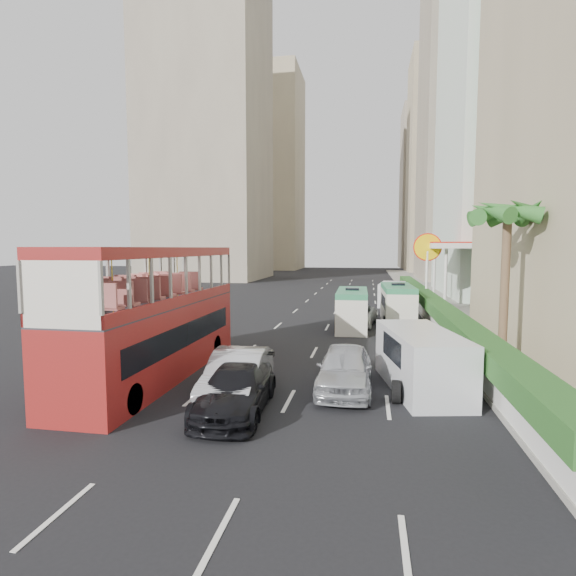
% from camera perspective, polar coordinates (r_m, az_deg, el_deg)
% --- Properties ---
extents(ground_plane, '(200.00, 200.00, 0.00)m').
position_cam_1_polar(ground_plane, '(17.08, 2.64, -12.04)').
color(ground_plane, black).
rests_on(ground_plane, ground).
extents(double_decker_bus, '(2.50, 11.00, 5.06)m').
position_cam_1_polar(double_decker_bus, '(18.28, -16.34, -2.97)').
color(double_decker_bus, maroon).
rests_on(double_decker_bus, ground).
extents(car_silver_lane_a, '(2.02, 4.98, 1.61)m').
position_cam_1_polar(car_silver_lane_a, '(15.54, -6.40, -13.82)').
color(car_silver_lane_a, silver).
rests_on(car_silver_lane_a, ground).
extents(car_silver_lane_b, '(1.88, 4.66, 1.59)m').
position_cam_1_polar(car_silver_lane_b, '(16.44, 7.18, -12.75)').
color(car_silver_lane_b, silver).
rests_on(car_silver_lane_b, ground).
extents(car_black, '(2.21, 4.92, 1.40)m').
position_cam_1_polar(car_black, '(14.45, -6.57, -15.30)').
color(car_black, black).
rests_on(car_black, ground).
extents(van_asset, '(2.77, 5.01, 1.33)m').
position_cam_1_polar(van_asset, '(29.77, 8.71, -4.69)').
color(van_asset, silver).
rests_on(van_asset, ground).
extents(minibus_near, '(1.92, 5.51, 2.43)m').
position_cam_1_polar(minibus_near, '(28.26, 8.13, -2.71)').
color(minibus_near, silver).
rests_on(minibus_near, ground).
extents(minibus_far, '(2.11, 5.79, 2.54)m').
position_cam_1_polar(minibus_far, '(31.12, 13.74, -1.99)').
color(minibus_far, silver).
rests_on(minibus_far, ground).
extents(panel_van_near, '(3.07, 5.54, 2.09)m').
position_cam_1_polar(panel_van_near, '(16.86, 16.50, -8.78)').
color(panel_van_near, silver).
rests_on(panel_van_near, ground).
extents(panel_van_far, '(2.64, 5.20, 1.99)m').
position_cam_1_polar(panel_van_far, '(40.48, 13.09, -0.75)').
color(panel_van_far, silver).
rests_on(panel_van_far, ground).
extents(sidewalk, '(6.00, 120.00, 0.18)m').
position_cam_1_polar(sidewalk, '(42.04, 19.53, -1.94)').
color(sidewalk, '#99968C').
rests_on(sidewalk, ground).
extents(kerb_wall, '(0.30, 44.00, 1.00)m').
position_cam_1_polar(kerb_wall, '(30.76, 17.72, -3.27)').
color(kerb_wall, silver).
rests_on(kerb_wall, sidewalk).
extents(hedge, '(1.10, 44.00, 0.70)m').
position_cam_1_polar(hedge, '(30.65, 17.76, -1.70)').
color(hedge, '#2D6626').
rests_on(hedge, kerb_wall).
extents(palm_tree, '(0.36, 0.36, 6.40)m').
position_cam_1_polar(palm_tree, '(21.03, 25.81, 0.09)').
color(palm_tree, brown).
rests_on(palm_tree, sidewalk).
extents(shell_station, '(6.50, 8.00, 5.50)m').
position_cam_1_polar(shell_station, '(40.03, 21.52, 1.48)').
color(shell_station, silver).
rests_on(shell_station, ground).
extents(tower_stripe, '(16.00, 18.00, 58.00)m').
position_cam_1_polar(tower_stripe, '(57.83, 28.96, 28.98)').
color(tower_stripe, white).
rests_on(tower_stripe, ground).
extents(tower_mid, '(16.00, 16.00, 50.00)m').
position_cam_1_polar(tower_mid, '(78.44, 22.86, 19.46)').
color(tower_mid, '#9F937D').
rests_on(tower_mid, ground).
extents(tower_far_a, '(14.00, 14.00, 44.00)m').
position_cam_1_polar(tower_far_a, '(100.74, 19.15, 14.52)').
color(tower_far_a, tan).
rests_on(tower_far_a, ground).
extents(tower_far_b, '(14.00, 14.00, 40.00)m').
position_cam_1_polar(tower_far_b, '(122.02, 17.49, 11.91)').
color(tower_far_b, '#9F937D').
rests_on(tower_far_b, ground).
extents(tower_left_a, '(18.00, 18.00, 52.00)m').
position_cam_1_polar(tower_left_a, '(78.67, -10.26, 20.48)').
color(tower_left_a, '#9F937D').
rests_on(tower_left_a, ground).
extents(tower_left_b, '(16.00, 16.00, 46.00)m').
position_cam_1_polar(tower_left_b, '(110.36, -2.67, 14.47)').
color(tower_left_b, tan).
rests_on(tower_left_b, ground).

